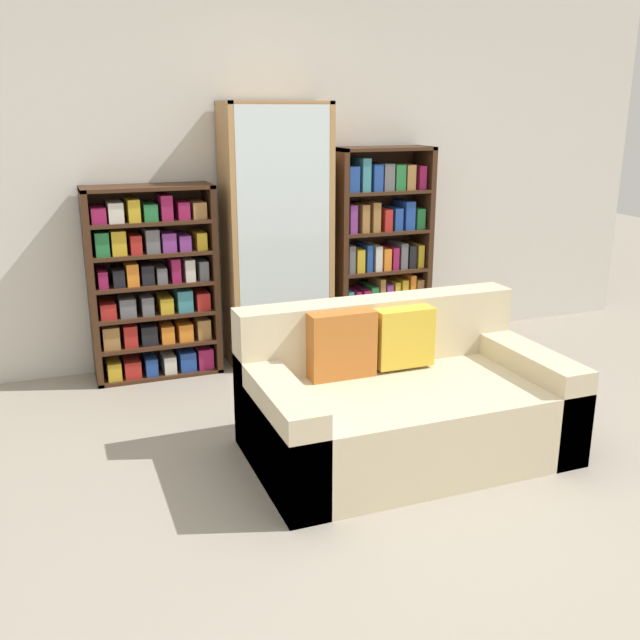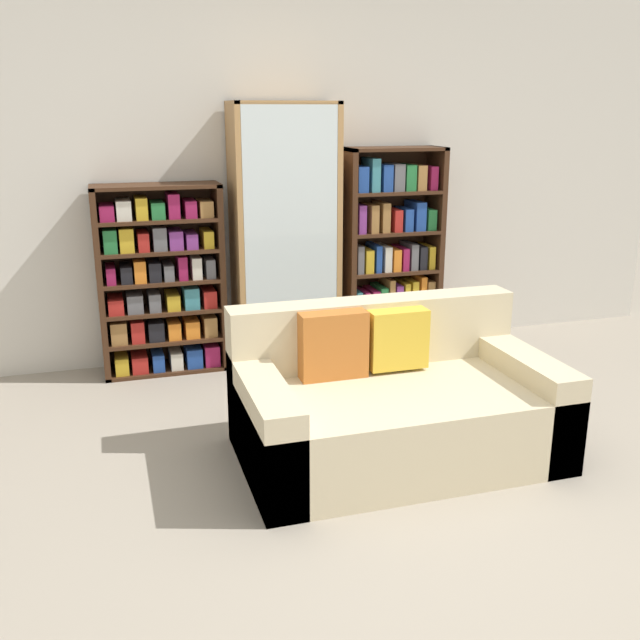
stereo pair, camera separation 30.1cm
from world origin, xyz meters
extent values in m
plane|color=gray|center=(0.00, 0.00, 0.00)|extent=(16.00, 16.00, 0.00)
cube|color=beige|center=(0.00, 2.48, 1.35)|extent=(6.46, 0.06, 2.70)
cube|color=beige|center=(0.17, 0.56, 0.20)|extent=(1.63, 0.95, 0.40)
cube|color=beige|center=(0.17, 0.94, 0.59)|extent=(1.63, 0.20, 0.37)
cube|color=beige|center=(-0.55, 0.56, 0.26)|extent=(0.20, 0.95, 0.52)
cube|color=beige|center=(0.89, 0.56, 0.26)|extent=(0.20, 0.95, 0.52)
cube|color=#B76628|center=(-0.12, 0.78, 0.58)|extent=(0.36, 0.12, 0.36)
cube|color=gold|center=(0.25, 0.78, 0.58)|extent=(0.32, 0.12, 0.32)
cube|color=#3D2314|center=(-1.28, 2.27, 0.65)|extent=(0.04, 0.32, 1.30)
cube|color=#3D2314|center=(-0.47, 2.27, 0.65)|extent=(0.04, 0.32, 1.30)
cube|color=#3D2314|center=(-0.88, 2.27, 1.29)|extent=(0.85, 0.32, 0.02)
cube|color=#3D2314|center=(-0.88, 2.27, 0.01)|extent=(0.85, 0.32, 0.02)
cube|color=#3D2314|center=(-0.88, 2.43, 0.65)|extent=(0.85, 0.01, 1.30)
cube|color=#3D2314|center=(-0.88, 2.27, 0.23)|extent=(0.77, 0.32, 0.02)
cube|color=#3D2314|center=(-0.88, 2.27, 0.44)|extent=(0.77, 0.32, 0.02)
cube|color=#3D2314|center=(-0.88, 2.27, 0.65)|extent=(0.77, 0.32, 0.02)
cube|color=#3D2314|center=(-0.88, 2.27, 0.86)|extent=(0.77, 0.32, 0.02)
cube|color=#3D2314|center=(-0.88, 2.27, 1.07)|extent=(0.77, 0.32, 0.02)
cube|color=gold|center=(-1.18, 2.26, 0.08)|extent=(0.09, 0.24, 0.12)
cube|color=#AD231E|center=(-1.06, 2.26, 0.08)|extent=(0.11, 0.24, 0.12)
cube|color=#1E4293|center=(-0.94, 2.26, 0.09)|extent=(0.08, 0.24, 0.12)
cube|color=beige|center=(-0.81, 2.26, 0.08)|extent=(0.08, 0.24, 0.12)
cube|color=#1E4293|center=(-0.69, 2.26, 0.09)|extent=(0.11, 0.24, 0.14)
cube|color=#8E1947|center=(-0.56, 2.26, 0.10)|extent=(0.10, 0.24, 0.15)
cube|color=olive|center=(-1.19, 2.26, 0.32)|extent=(0.11, 0.24, 0.15)
cube|color=#AD231E|center=(-1.06, 2.26, 0.32)|extent=(0.09, 0.24, 0.15)
cube|color=black|center=(-0.94, 2.26, 0.31)|extent=(0.10, 0.24, 0.13)
cube|color=orange|center=(-0.82, 2.26, 0.30)|extent=(0.09, 0.24, 0.12)
cube|color=orange|center=(-0.69, 2.26, 0.31)|extent=(0.10, 0.24, 0.12)
cube|color=olive|center=(-0.57, 2.26, 0.32)|extent=(0.09, 0.24, 0.14)
cube|color=#AD231E|center=(-1.19, 2.26, 0.51)|extent=(0.10, 0.24, 0.10)
cube|color=#5B5B60|center=(-1.06, 2.26, 0.52)|extent=(0.10, 0.24, 0.13)
cube|color=#5B5B60|center=(-0.93, 2.26, 0.52)|extent=(0.08, 0.24, 0.13)
cube|color=gold|center=(-0.81, 2.26, 0.51)|extent=(0.09, 0.24, 0.11)
cube|color=teal|center=(-0.68, 2.26, 0.53)|extent=(0.10, 0.24, 0.15)
cube|color=#AD231E|center=(-0.56, 2.26, 0.51)|extent=(0.09, 0.24, 0.12)
cube|color=#8E1947|center=(-1.21, 2.26, 0.72)|extent=(0.06, 0.24, 0.11)
cube|color=black|center=(-1.11, 2.26, 0.72)|extent=(0.07, 0.24, 0.11)
cube|color=orange|center=(-1.02, 2.26, 0.74)|extent=(0.08, 0.24, 0.15)
cube|color=black|center=(-0.92, 2.26, 0.73)|extent=(0.08, 0.24, 0.13)
cube|color=#5B5B60|center=(-0.83, 2.26, 0.72)|extent=(0.07, 0.24, 0.11)
cube|color=#8E1947|center=(-0.73, 2.26, 0.74)|extent=(0.06, 0.24, 0.16)
cube|color=beige|center=(-0.64, 2.26, 0.74)|extent=(0.07, 0.24, 0.15)
cube|color=#5B5B60|center=(-0.55, 2.26, 0.73)|extent=(0.06, 0.24, 0.13)
cube|color=#237038|center=(-1.19, 2.26, 0.95)|extent=(0.09, 0.24, 0.15)
cube|color=gold|center=(-1.09, 2.26, 0.95)|extent=(0.09, 0.24, 0.16)
cube|color=#AD231E|center=(-0.98, 2.26, 0.93)|extent=(0.07, 0.24, 0.12)
cube|color=#5B5B60|center=(-0.87, 2.26, 0.95)|extent=(0.09, 0.24, 0.16)
cube|color=#7A3384|center=(-0.77, 2.26, 0.94)|extent=(0.09, 0.24, 0.13)
cube|color=#7A3384|center=(-0.66, 2.26, 0.92)|extent=(0.08, 0.24, 0.10)
cube|color=gold|center=(-0.55, 2.26, 0.93)|extent=(0.07, 0.24, 0.12)
cube|color=#8E1947|center=(-1.20, 2.26, 1.13)|extent=(0.09, 0.24, 0.10)
cube|color=beige|center=(-1.09, 2.26, 1.15)|extent=(0.09, 0.24, 0.13)
cube|color=gold|center=(-0.98, 2.26, 1.15)|extent=(0.08, 0.24, 0.14)
cube|color=#237038|center=(-0.87, 2.26, 1.14)|extent=(0.09, 0.24, 0.11)
cube|color=#8E1947|center=(-0.77, 2.26, 1.16)|extent=(0.07, 0.24, 0.16)
cube|color=#8E1947|center=(-0.66, 2.26, 1.14)|extent=(0.08, 0.24, 0.11)
cube|color=olive|center=(-0.56, 2.26, 1.14)|extent=(0.09, 0.24, 0.11)
cube|color=#AD7F4C|center=(-0.35, 2.25, 0.92)|extent=(0.04, 0.36, 1.83)
cube|color=#AD7F4C|center=(0.35, 2.25, 0.92)|extent=(0.04, 0.36, 1.83)
cube|color=#AD7F4C|center=(0.00, 2.25, 1.82)|extent=(0.74, 0.36, 0.02)
cube|color=#AD7F4C|center=(0.00, 2.25, 0.01)|extent=(0.74, 0.36, 0.02)
cube|color=#AD7F4C|center=(0.00, 2.43, 0.92)|extent=(0.74, 0.01, 1.83)
cube|color=silver|center=(0.00, 2.08, 0.92)|extent=(0.66, 0.01, 1.81)
cube|color=#AD7F4C|center=(0.00, 2.25, 0.38)|extent=(0.66, 0.32, 0.02)
cube|color=#AD7F4C|center=(0.00, 2.25, 0.74)|extent=(0.66, 0.32, 0.02)
cube|color=#AD7F4C|center=(0.00, 2.25, 1.10)|extent=(0.66, 0.32, 0.02)
cube|color=#AD7F4C|center=(0.00, 2.25, 1.45)|extent=(0.66, 0.32, 0.02)
cylinder|color=silver|center=(-0.24, 2.24, 0.07)|extent=(0.01, 0.01, 0.09)
cone|color=silver|center=(-0.24, 2.24, 0.16)|extent=(0.09, 0.09, 0.11)
cylinder|color=silver|center=(-0.12, 2.26, 0.07)|extent=(0.01, 0.01, 0.09)
cone|color=silver|center=(-0.12, 2.26, 0.16)|extent=(0.09, 0.09, 0.11)
cylinder|color=silver|center=(0.00, 2.25, 0.07)|extent=(0.01, 0.01, 0.09)
cone|color=silver|center=(0.00, 2.25, 0.16)|extent=(0.09, 0.09, 0.11)
cylinder|color=silver|center=(0.13, 2.24, 0.07)|extent=(0.01, 0.01, 0.09)
cone|color=silver|center=(0.13, 2.24, 0.16)|extent=(0.09, 0.09, 0.11)
cylinder|color=silver|center=(0.25, 2.24, 0.07)|extent=(0.01, 0.01, 0.09)
cone|color=silver|center=(0.25, 2.24, 0.16)|extent=(0.09, 0.09, 0.11)
cylinder|color=silver|center=(-0.20, 2.26, 0.43)|extent=(0.01, 0.01, 0.07)
cone|color=silver|center=(-0.20, 2.26, 0.51)|extent=(0.09, 0.09, 0.09)
cylinder|color=silver|center=(0.00, 2.24, 0.43)|extent=(0.01, 0.01, 0.07)
cone|color=silver|center=(0.00, 2.24, 0.51)|extent=(0.09, 0.09, 0.09)
cylinder|color=silver|center=(0.21, 2.24, 0.43)|extent=(0.01, 0.01, 0.07)
cone|color=silver|center=(0.21, 2.24, 0.51)|extent=(0.09, 0.09, 0.09)
cylinder|color=silver|center=(-0.20, 2.26, 0.79)|extent=(0.01, 0.01, 0.07)
cone|color=silver|center=(-0.20, 2.26, 0.87)|extent=(0.09, 0.09, 0.09)
cylinder|color=silver|center=(0.00, 2.27, 0.79)|extent=(0.01, 0.01, 0.07)
cone|color=silver|center=(0.00, 2.27, 0.87)|extent=(0.09, 0.09, 0.09)
cylinder|color=silver|center=(0.21, 2.26, 0.79)|extent=(0.01, 0.01, 0.07)
cone|color=silver|center=(0.21, 2.26, 0.87)|extent=(0.09, 0.09, 0.09)
cylinder|color=silver|center=(-0.24, 2.26, 1.15)|extent=(0.01, 0.01, 0.09)
cone|color=silver|center=(-0.24, 2.26, 1.25)|extent=(0.09, 0.09, 0.10)
cylinder|color=silver|center=(-0.12, 2.26, 1.15)|extent=(0.01, 0.01, 0.09)
cone|color=silver|center=(-0.12, 2.26, 1.25)|extent=(0.09, 0.09, 0.10)
cylinder|color=silver|center=(0.00, 2.24, 1.15)|extent=(0.01, 0.01, 0.09)
cone|color=silver|center=(0.00, 2.24, 1.25)|extent=(0.09, 0.09, 0.10)
cylinder|color=silver|center=(0.13, 2.26, 1.15)|extent=(0.01, 0.01, 0.09)
cone|color=silver|center=(0.13, 2.26, 1.25)|extent=(0.09, 0.09, 0.10)
cylinder|color=silver|center=(0.25, 2.27, 1.15)|extent=(0.01, 0.01, 0.09)
cone|color=silver|center=(0.25, 2.27, 1.25)|extent=(0.09, 0.09, 0.10)
cylinder|color=silver|center=(-0.23, 2.26, 1.50)|extent=(0.01, 0.01, 0.07)
cone|color=silver|center=(-0.23, 2.26, 1.58)|extent=(0.09, 0.09, 0.08)
cylinder|color=silver|center=(-0.07, 2.25, 1.50)|extent=(0.01, 0.01, 0.07)
cone|color=silver|center=(-0.07, 2.25, 1.58)|extent=(0.09, 0.09, 0.08)
cylinder|color=silver|center=(0.08, 2.25, 1.50)|extent=(0.01, 0.01, 0.07)
cone|color=silver|center=(0.08, 2.25, 1.58)|extent=(0.09, 0.09, 0.08)
cylinder|color=silver|center=(0.23, 2.26, 1.50)|extent=(0.01, 0.01, 0.07)
cone|color=silver|center=(0.23, 2.26, 1.58)|extent=(0.09, 0.09, 0.08)
cube|color=#3D2314|center=(0.48, 2.27, 0.76)|extent=(0.04, 0.32, 1.52)
cube|color=#3D2314|center=(1.17, 2.27, 0.76)|extent=(0.04, 0.32, 1.52)
cube|color=#3D2314|center=(0.82, 2.27, 1.51)|extent=(0.73, 0.32, 0.02)
cube|color=#3D2314|center=(0.82, 2.27, 0.01)|extent=(0.73, 0.32, 0.02)
cube|color=#3D2314|center=(0.82, 2.43, 0.76)|extent=(0.73, 0.01, 1.52)
cube|color=#3D2314|center=(0.82, 2.27, 0.32)|extent=(0.65, 0.32, 0.02)
cube|color=#3D2314|center=(0.82, 2.27, 0.61)|extent=(0.65, 0.32, 0.02)
cube|color=#3D2314|center=(0.82, 2.27, 0.91)|extent=(0.65, 0.32, 0.02)
cube|color=#3D2314|center=(0.82, 2.27, 1.20)|extent=(0.65, 0.32, 0.02)
cube|color=black|center=(0.57, 2.26, 0.13)|extent=(0.09, 0.24, 0.21)
cube|color=teal|center=(0.69, 2.26, 0.10)|extent=(0.08, 0.24, 0.15)
cube|color=#AD231E|center=(0.82, 2.26, 0.10)|extent=(0.09, 0.24, 0.16)
cube|color=#AD231E|center=(0.95, 2.26, 0.13)|extent=(0.11, 0.24, 0.22)
cube|color=beige|center=(1.08, 2.26, 0.10)|extent=(0.09, 0.24, 0.16)
cube|color=teal|center=(0.54, 2.26, 0.41)|extent=(0.04, 0.24, 0.15)
cube|color=#8E1947|center=(0.60, 2.26, 0.40)|extent=(0.04, 0.24, 0.15)
cube|color=#8E1947|center=(0.67, 2.26, 0.41)|extent=(0.06, 0.24, 0.15)
cube|color=#237038|center=(0.73, 2.26, 0.42)|extent=(0.06, 0.24, 0.17)
cube|color=olive|center=(0.79, 2.26, 0.44)|extent=(0.04, 0.24, 0.23)
cube|color=#7A3384|center=(0.85, 2.26, 0.42)|extent=(0.05, 0.24, 0.18)
cube|color=gold|center=(0.92, 2.26, 0.43)|extent=(0.04, 0.24, 0.19)
cube|color=gold|center=(0.98, 2.26, 0.43)|extent=(0.05, 0.24, 0.21)
cube|color=orange|center=(1.05, 2.26, 0.45)|extent=(0.04, 0.24, 0.24)
cube|color=olive|center=(1.11, 2.26, 0.43)|extent=(0.06, 0.24, 0.20)
cube|color=#5B5B60|center=(0.54, 2.26, 0.73)|extent=(0.05, 0.24, 0.20)
cube|color=gold|center=(0.61, 2.26, 0.71)|extent=(0.06, 0.24, 0.17)
cube|color=#1E4293|center=(0.68, 2.26, 0.72)|extent=(0.04, 0.24, 0.20)
cube|color=beige|center=(0.75, 2.26, 0.72)|extent=(0.05, 0.24, 0.19)
cube|color=orange|center=(0.83, 2.26, 0.71)|extent=(0.06, 0.24, 0.16)
cube|color=#8E1947|center=(0.90, 2.26, 0.71)|extent=(0.05, 0.24, 0.17)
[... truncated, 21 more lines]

